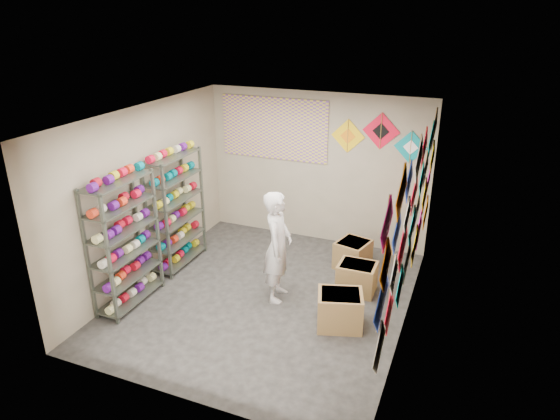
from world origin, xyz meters
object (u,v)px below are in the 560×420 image
at_px(shelf_rack_back, 176,210).
at_px(shopkeeper, 278,247).
at_px(carton_c, 353,254).
at_px(carton_a, 340,310).
at_px(carton_b, 357,278).
at_px(shelf_rack_front, 124,243).

distance_m(shelf_rack_back, shopkeeper, 1.98).
bearing_deg(carton_c, carton_a, -67.48).
xyz_separation_m(shelf_rack_back, carton_c, (2.73, 0.94, -0.72)).
bearing_deg(carton_b, shelf_rack_back, -176.34).
distance_m(carton_b, carton_c, 0.76).
bearing_deg(shelf_rack_back, shelf_rack_front, -90.00).
xyz_separation_m(shelf_rack_back, shopkeeper, (1.94, -0.38, -0.12)).
height_order(shopkeeper, carton_c, shopkeeper).
relative_size(carton_b, carton_c, 1.06).
relative_size(shopkeeper, carton_a, 2.81).
distance_m(shelf_rack_front, carton_b, 3.42).
bearing_deg(shopkeeper, carton_c, -40.48).
bearing_deg(carton_c, carton_b, -57.06).
xyz_separation_m(shopkeeper, carton_a, (1.04, -0.35, -0.58)).
distance_m(shopkeeper, carton_b, 1.34).
height_order(carton_a, carton_c, carton_a).
bearing_deg(carton_a, shopkeeper, 143.87).
xyz_separation_m(shelf_rack_front, carton_a, (2.98, 0.57, -0.70)).
height_order(shelf_rack_back, shopkeeper, shelf_rack_back).
height_order(shelf_rack_front, carton_a, shelf_rack_front).
bearing_deg(carton_a, shelf_rack_front, 173.41).
height_order(shelf_rack_front, shopkeeper, shelf_rack_front).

